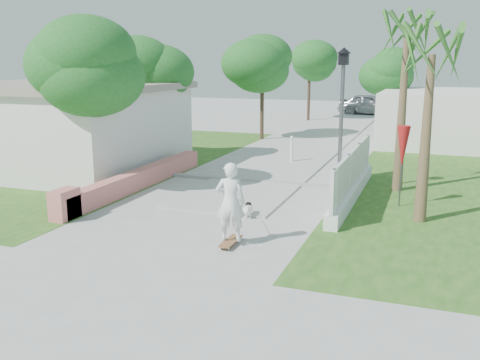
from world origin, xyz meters
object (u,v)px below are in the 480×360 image
at_px(street_lamp, 341,116).
at_px(patio_umbrella, 403,148).
at_px(dog, 248,209).
at_px(skateboarder, 232,201).
at_px(bollard, 292,148).
at_px(parked_car, 370,104).

xyz_separation_m(street_lamp, patio_umbrella, (1.90, -1.00, -0.74)).
bearing_deg(street_lamp, dog, -116.99).
distance_m(skateboarder, dog, 2.02).
relative_size(skateboarder, dog, 5.07).
distance_m(patio_umbrella, dog, 4.68).
bearing_deg(dog, patio_umbrella, 18.75).
relative_size(bollard, dog, 1.93).
bearing_deg(parked_car, street_lamp, -169.49).
relative_size(patio_umbrella, parked_car, 0.49).
relative_size(street_lamp, dog, 7.88).
distance_m(dog, parked_car, 29.18).
distance_m(bollard, dog, 8.05).
relative_size(street_lamp, bollard, 4.07).
xyz_separation_m(bollard, patio_umbrella, (4.60, -5.50, 1.10)).
distance_m(street_lamp, parked_car, 25.82).
xyz_separation_m(skateboarder, parked_car, (-0.58, 31.04, -0.12)).
distance_m(patio_umbrella, skateboarder, 5.58).
xyz_separation_m(dog, parked_car, (-0.31, 29.17, 0.59)).
height_order(patio_umbrella, parked_car, patio_umbrella).
relative_size(street_lamp, parked_car, 0.94).
bearing_deg(parked_car, bollard, -175.79).
bearing_deg(skateboarder, dog, -98.89).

